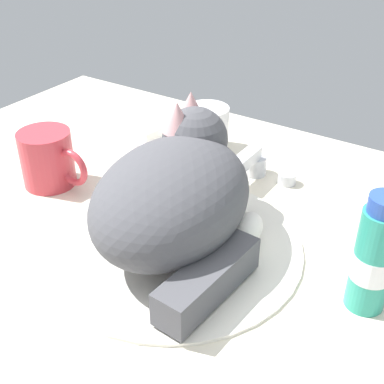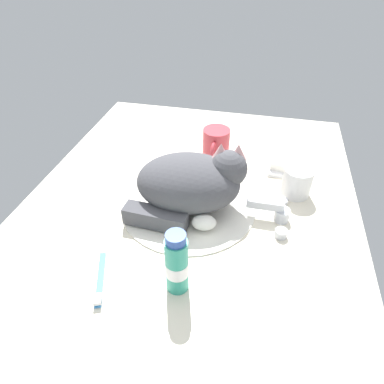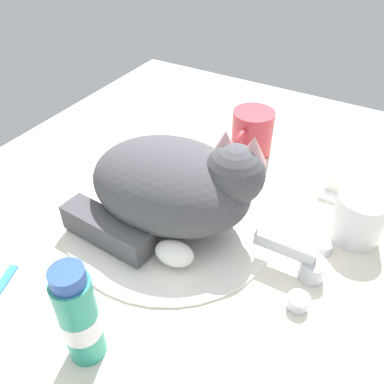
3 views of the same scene
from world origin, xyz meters
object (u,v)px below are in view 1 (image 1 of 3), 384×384
at_px(cat, 177,193).
at_px(rinse_cup, 207,128).
at_px(coffee_mug, 49,159).
at_px(toothpaste_bottle, 374,258).
at_px(faucet, 251,165).
at_px(soap_bar, 144,131).

height_order(cat, rinse_cup, cat).
relative_size(cat, coffee_mug, 2.26).
bearing_deg(rinse_cup, toothpaste_bottle, -32.92).
xyz_separation_m(faucet, rinse_cup, (-0.11, 0.05, 0.02)).
relative_size(coffee_mug, rinse_cup, 1.59).
relative_size(cat, toothpaste_bottle, 1.92).
distance_m(faucet, soap_bar, 0.21).
height_order(faucet, rinse_cup, rinse_cup).
bearing_deg(soap_bar, rinse_cup, 21.10).
height_order(faucet, coffee_mug, coffee_mug).
bearing_deg(cat, faucet, 90.13).
height_order(cat, coffee_mug, cat).
relative_size(rinse_cup, toothpaste_bottle, 0.54).
bearing_deg(cat, toothpaste_bottle, 5.52).
bearing_deg(cat, coffee_mug, 176.29).
distance_m(cat, coffee_mug, 0.25).
bearing_deg(soap_bar, faucet, -1.48).
bearing_deg(coffee_mug, faucet, 36.90).
height_order(faucet, toothpaste_bottle, toothpaste_bottle).
bearing_deg(faucet, coffee_mug, -143.10).
height_order(faucet, soap_bar, faucet).
xyz_separation_m(coffee_mug, rinse_cup, (0.14, 0.23, -0.00)).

